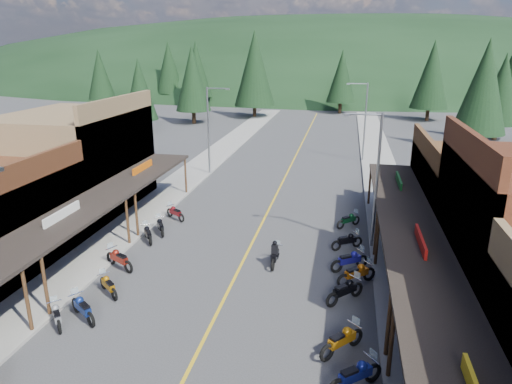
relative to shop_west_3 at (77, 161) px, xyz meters
The scene contains 36 objects.
ground 18.17m from the shop_west_3, 39.34° to the right, with size 220.00×220.00×0.00m, color #38383A.
centerline 16.67m from the shop_west_3, 32.26° to the left, with size 0.15×90.00×0.01m, color gold.
sidewalk_west 10.65m from the shop_west_3, 59.70° to the left, with size 3.40×94.00×0.15m, color gray.
sidewalk_east 24.35m from the shop_west_3, 21.15° to the left, with size 3.40×94.00×0.15m, color gray.
shop_west_3 is the anchor object (origin of this frame).
shop_east_3 27.56m from the shop_west_3, ahead, with size 10.90×10.20×6.20m.
streetlight_1 12.73m from the shop_west_3, 57.44° to the left, with size 2.16×0.18×8.00m.
streetlight_2 21.02m from the shop_west_3, ahead, with size 2.16×0.18×8.00m.
streetlight_3 27.94m from the shop_west_3, 42.04° to the left, with size 2.16×0.18×8.00m.
ridge_hill 124.52m from the shop_west_3, 83.64° to the left, with size 310.00×140.00×60.00m, color black.
pine_0 57.15m from the shop_west_3, 117.34° to the left, with size 5.04×5.04×11.00m.
pine_1 59.70m from the shop_west_3, 99.87° to the left, with size 5.88×5.88×12.50m.
pine_2 47.07m from the shop_west_3, 85.37° to the left, with size 6.72×6.72×14.00m.
pine_3 57.59m from the shop_west_3, 71.99° to the left, with size 5.04×5.04×11.00m.
pine_4 58.27m from the shop_west_3, 56.87° to the left, with size 5.88×5.88×12.50m.
pine_7 67.32m from the shop_west_3, 105.72° to the left, with size 5.88×5.88×12.50m.
pine_8 29.95m from the shop_west_3, 105.97° to the left, with size 4.48×4.48×10.00m.
pine_9 50.71m from the shop_west_3, 41.73° to the left, with size 4.93×4.93×10.80m.
pine_10 39.07m from the shop_west_3, 96.22° to the left, with size 5.38×5.38×11.60m.
pine_11 43.22m from the shop_west_3, 38.32° to the left, with size 5.82×5.82×12.40m.
bike_west_6 16.12m from the shop_west_3, 62.40° to the right, with size 0.63×1.88×1.07m, color gray, non-canonical shape.
bike_west_7 15.98m from the shop_west_3, 58.61° to the right, with size 0.72×2.15×1.23m, color navy, non-canonical shape.
bike_west_8 14.26m from the shop_west_3, 53.84° to the right, with size 0.64×1.92×1.10m, color #9A610B, non-canonical shape.
bike_west_9 11.79m from the shop_west_3, 49.26° to the right, with size 0.74×2.22×1.27m, color maroon, non-canonical shape.
bike_west_10 9.46m from the shop_west_3, 33.72° to the right, with size 0.65×1.94×1.11m, color black, non-canonical shape.
bike_west_11 9.05m from the shop_west_3, 25.27° to the right, with size 0.65×1.94×1.11m, color black, non-canonical shape.
bike_west_12 8.40m from the shop_west_3, ahead, with size 0.65×1.94×1.11m, color maroon, non-canonical shape.
bike_east_6 25.30m from the shop_west_3, 38.05° to the right, with size 0.76×2.28×1.30m, color navy, non-canonical shape.
bike_east_7 23.78m from the shop_west_3, 35.10° to the right, with size 0.75×2.25×1.28m, color #B26A0C, non-canonical shape.
bike_east_8 21.87m from the shop_west_3, 26.62° to the right, with size 0.76×2.27×1.30m, color black, non-canonical shape.
bike_east_9 21.63m from the shop_west_3, 21.60° to the right, with size 0.75×2.24×1.28m, color #BA5A0D, non-canonical shape.
bike_east_10 20.82m from the shop_west_3, 18.17° to the right, with size 0.74×2.22×1.27m, color navy, non-canonical shape.
bike_east_11 20.02m from the shop_west_3, 10.91° to the right, with size 0.68×2.03×1.16m, color black, non-canonical shape.
bike_east_12 19.74m from the shop_west_3, ahead, with size 0.65×1.94×1.11m, color #0B391C, non-canonical shape.
rider_on_bike 17.19m from the shop_west_3, 22.93° to the right, with size 0.70×2.02×1.53m.
pedestrian_east_b 22.16m from the shop_west_3, ahead, with size 0.79×0.45×1.62m, color brown.
Camera 1 is at (5.17, -17.68, 11.43)m, focal length 32.00 mm.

